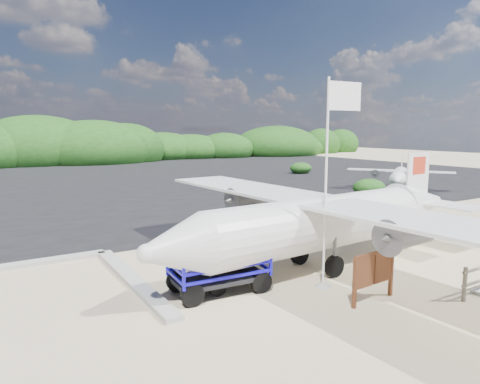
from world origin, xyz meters
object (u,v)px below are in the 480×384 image
object	(u,v)px
signboard	(372,301)
flagpole	(323,286)
crew_b	(206,244)
aircraft_large	(255,180)
baggage_cart	(219,292)
crew_a	(259,228)
crew_c	(246,219)

from	to	relation	value
signboard	flagpole	bearing A→B (deg)	100.24
crew_b	aircraft_large	bearing A→B (deg)	-145.29
baggage_cart	aircraft_large	xyz separation A→B (m)	(16.79, 23.25, 0.00)
flagpole	crew_a	xyz separation A→B (m)	(0.62, 4.47, 0.88)
crew_a	aircraft_large	xyz separation A→B (m)	(13.20, 20.07, -0.88)
baggage_cart	crew_a	world-z (taller)	crew_a
flagpole	crew_c	bearing A→B (deg)	80.79
crew_b	flagpole	bearing A→B (deg)	101.27
signboard	crew_b	xyz separation A→B (m)	(-2.49, 5.40, 0.76)
flagpole	crew_a	size ratio (longest dim) A/B	3.60
signboard	aircraft_large	size ratio (longest dim) A/B	0.11
baggage_cart	crew_a	xyz separation A→B (m)	(3.58, 3.18, 0.88)
flagpole	aircraft_large	distance (m)	28.17
flagpole	signboard	world-z (taller)	flagpole
crew_b	crew_c	bearing A→B (deg)	-163.08
baggage_cart	crew_c	xyz separation A→B (m)	(3.92, 4.61, 0.95)
signboard	aircraft_large	distance (m)	29.41
signboard	crew_c	distance (m)	7.60
signboard	aircraft_large	bearing A→B (deg)	59.40
baggage_cart	crew_a	size ratio (longest dim) A/B	1.74
baggage_cart	aircraft_large	size ratio (longest dim) A/B	0.19
baggage_cart	signboard	bearing A→B (deg)	-36.88
baggage_cart	crew_b	xyz separation A→B (m)	(0.86, 2.49, 0.76)
crew_b	aircraft_large	xyz separation A→B (m)	(15.93, 20.76, -0.76)
baggage_cart	aircraft_large	world-z (taller)	aircraft_large
signboard	crew_a	xyz separation A→B (m)	(0.23, 6.09, 0.88)
baggage_cart	crew_b	world-z (taller)	crew_b
crew_a	crew_b	world-z (taller)	crew_a
signboard	crew_c	size ratio (longest dim) A/B	0.95
flagpole	aircraft_large	world-z (taller)	flagpole
baggage_cart	aircraft_large	distance (m)	28.68
signboard	crew_b	world-z (taller)	crew_b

